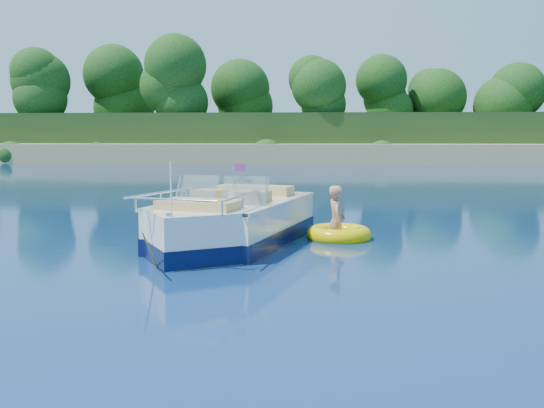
# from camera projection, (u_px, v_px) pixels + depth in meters

# --- Properties ---
(ground) EXTENTS (160.00, 160.00, 0.00)m
(ground) POSITION_uv_depth(u_px,v_px,m) (165.00, 247.00, 12.23)
(ground) COLOR #091D41
(ground) RESTS_ON ground
(shoreline) EXTENTS (170.00, 59.00, 6.00)m
(shoreline) POSITION_uv_depth(u_px,v_px,m) (287.00, 145.00, 75.34)
(shoreline) COLOR tan
(shoreline) RESTS_ON ground
(treeline) EXTENTS (150.00, 7.12, 8.19)m
(treeline) POSITION_uv_depth(u_px,v_px,m) (277.00, 96.00, 52.26)
(treeline) COLOR black
(treeline) RESTS_ON ground
(motorboat) EXTENTS (3.26, 6.05, 2.06)m
(motorboat) POSITION_uv_depth(u_px,v_px,m) (228.00, 226.00, 12.35)
(motorboat) COLOR white
(motorboat) RESTS_ON ground
(tow_tube) EXTENTS (1.72, 1.72, 0.37)m
(tow_tube) POSITION_uv_depth(u_px,v_px,m) (339.00, 234.00, 13.16)
(tow_tube) COLOR #EBC700
(tow_tube) RESTS_ON ground
(boy) EXTENTS (0.48, 0.90, 1.70)m
(boy) POSITION_uv_depth(u_px,v_px,m) (336.00, 239.00, 13.09)
(boy) COLOR tan
(boy) RESTS_ON ground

